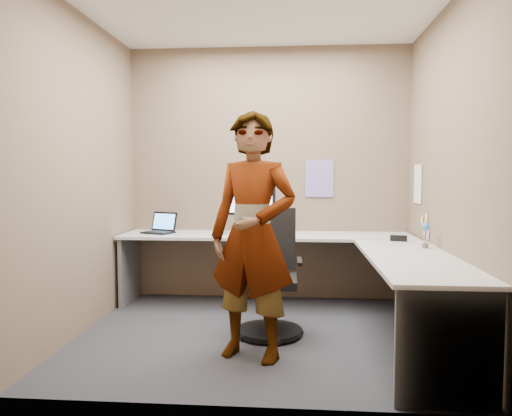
# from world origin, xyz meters

# --- Properties ---
(ground) EXTENTS (3.00, 3.00, 0.00)m
(ground) POSITION_xyz_m (0.00, 0.00, 0.00)
(ground) COLOR #252529
(ground) RESTS_ON ground
(wall_back) EXTENTS (3.00, 0.00, 3.00)m
(wall_back) POSITION_xyz_m (0.00, 1.30, 1.35)
(wall_back) COLOR brown
(wall_back) RESTS_ON ground
(wall_right) EXTENTS (0.00, 2.70, 2.70)m
(wall_right) POSITION_xyz_m (1.50, 0.00, 1.35)
(wall_right) COLOR brown
(wall_right) RESTS_ON ground
(wall_left) EXTENTS (0.00, 2.70, 2.70)m
(wall_left) POSITION_xyz_m (-1.50, 0.00, 1.35)
(wall_left) COLOR brown
(wall_left) RESTS_ON ground
(ceiling) EXTENTS (3.00, 3.00, 0.00)m
(ceiling) POSITION_xyz_m (0.00, 0.00, 2.70)
(ceiling) COLOR white
(ceiling) RESTS_ON wall_back
(desk) EXTENTS (2.98, 2.58, 0.73)m
(desk) POSITION_xyz_m (0.44, 0.39, 0.59)
(desk) COLOR #B8B8B8
(desk) RESTS_ON ground
(paper_ream) EXTENTS (0.35, 0.28, 0.06)m
(paper_ream) POSITION_xyz_m (-0.15, 0.89, 0.76)
(paper_ream) COLOR red
(paper_ream) RESTS_ON desk
(monitor) EXTENTS (0.49, 0.18, 0.47)m
(monitor) POSITION_xyz_m (-0.15, 0.90, 1.07)
(monitor) COLOR black
(monitor) RESTS_ON paper_ream
(laptop) EXTENTS (0.37, 0.34, 0.21)m
(laptop) POSITION_xyz_m (-1.11, 1.00, 0.78)
(laptop) COLOR black
(laptop) RESTS_ON desk
(trackball_mouse) EXTENTS (0.12, 0.08, 0.07)m
(trackball_mouse) POSITION_xyz_m (-0.45, 0.85, 0.76)
(trackball_mouse) COLOR #B7B7BC
(trackball_mouse) RESTS_ON desk
(origami) EXTENTS (0.10, 0.10, 0.06)m
(origami) POSITION_xyz_m (0.24, 0.75, 0.76)
(origami) COLOR white
(origami) RESTS_ON desk
(stapler) EXTENTS (0.16, 0.08, 0.05)m
(stapler) POSITION_xyz_m (1.25, 0.55, 0.76)
(stapler) COLOR black
(stapler) RESTS_ON desk
(flower) EXTENTS (0.07, 0.07, 0.22)m
(flower) POSITION_xyz_m (1.38, 0.14, 0.87)
(flower) COLOR brown
(flower) RESTS_ON desk
(calendar_purple) EXTENTS (0.30, 0.01, 0.40)m
(calendar_purple) POSITION_xyz_m (0.55, 1.29, 1.30)
(calendar_purple) COLOR #846BB7
(calendar_purple) RESTS_ON wall_back
(calendar_white) EXTENTS (0.01, 0.28, 0.38)m
(calendar_white) POSITION_xyz_m (1.49, 0.90, 1.25)
(calendar_white) COLOR white
(calendar_white) RESTS_ON wall_right
(sticky_note_a) EXTENTS (0.01, 0.07, 0.07)m
(sticky_note_a) POSITION_xyz_m (1.49, 0.55, 0.95)
(sticky_note_a) COLOR #F2E059
(sticky_note_a) RESTS_ON wall_right
(sticky_note_b) EXTENTS (0.01, 0.07, 0.07)m
(sticky_note_b) POSITION_xyz_m (1.49, 0.60, 0.82)
(sticky_note_b) COLOR pink
(sticky_note_b) RESTS_ON wall_right
(sticky_note_c) EXTENTS (0.01, 0.07, 0.07)m
(sticky_note_c) POSITION_xyz_m (1.49, 0.48, 0.80)
(sticky_note_c) COLOR pink
(sticky_note_c) RESTS_ON wall_right
(sticky_note_d) EXTENTS (0.01, 0.07, 0.07)m
(sticky_note_d) POSITION_xyz_m (1.49, 0.70, 0.92)
(sticky_note_d) COLOR #F2E059
(sticky_note_d) RESTS_ON wall_right
(office_chair) EXTENTS (0.55, 0.55, 1.04)m
(office_chair) POSITION_xyz_m (0.09, 0.05, 0.42)
(office_chair) COLOR black
(office_chair) RESTS_ON ground
(person) EXTENTS (0.76, 0.62, 1.80)m
(person) POSITION_xyz_m (-0.01, -0.51, 0.90)
(person) COLOR #999399
(person) RESTS_ON ground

